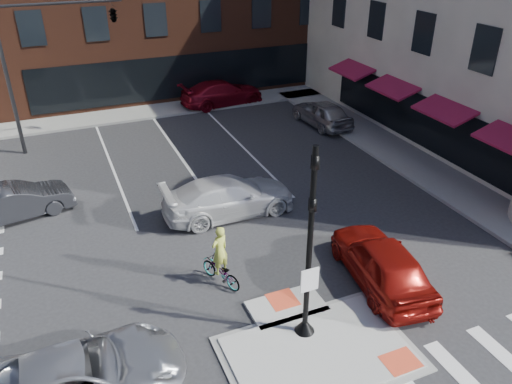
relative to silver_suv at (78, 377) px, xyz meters
name	(u,v)px	position (x,y,z in m)	size (l,w,h in m)	color
ground	(311,342)	(6.36, -0.59, -0.76)	(120.00, 120.00, 0.00)	#28282B
refuge_island	(315,347)	(6.36, -0.85, -0.71)	(5.40, 4.65, 0.13)	gray
sidewalk_e	(400,153)	(17.16, 9.41, -0.68)	(3.00, 24.00, 0.15)	gray
sidewalk_n	(193,105)	(9.36, 21.41, -0.68)	(26.00, 3.00, 0.15)	gray
signal_pole	(308,270)	(6.36, -0.20, 1.60)	(0.60, 0.60, 5.98)	black
mast_arm_signal	(85,27)	(2.88, 17.41, 5.45)	(6.10, 2.24, 8.00)	black
silver_suv	(78,377)	(0.00, 0.00, 0.00)	(2.51, 5.44, 1.51)	#ADAFB4
red_sedan	(382,262)	(9.86, 0.97, 0.08)	(1.98, 4.93, 1.68)	maroon
white_pickup	(229,196)	(6.73, 7.28, 0.05)	(2.26, 5.56, 1.61)	silver
bg_car_dark	(16,202)	(-1.44, 10.41, -0.03)	(1.54, 4.41, 1.45)	#2A2B30
bg_car_silver	(322,113)	(15.48, 14.87, 0.02)	(1.84, 4.57, 1.56)	#A3A5AA
bg_car_red	(222,93)	(11.26, 20.91, 0.06)	(2.28, 5.60, 1.62)	maroon
cyclist	(220,265)	(4.86, 3.04, 0.00)	(1.28, 1.87, 2.23)	#3F3F44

